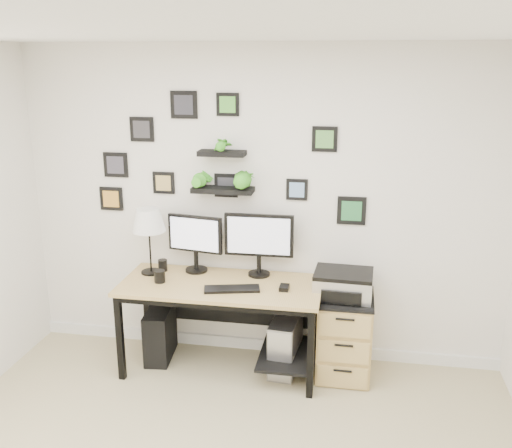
% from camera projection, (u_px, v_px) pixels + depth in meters
% --- Properties ---
extents(room, '(4.00, 4.00, 4.00)m').
position_uv_depth(room, '(261.00, 344.00, 5.02)').
color(room, '#C0B489').
rests_on(room, ground).
extents(desk, '(1.60, 0.70, 0.75)m').
position_uv_depth(desk, '(226.00, 297.00, 4.59)').
color(desk, tan).
rests_on(desk, ground).
extents(monitor_left, '(0.47, 0.21, 0.48)m').
position_uv_depth(monitor_left, '(195.00, 239.00, 4.71)').
color(monitor_left, black).
rests_on(monitor_left, desk).
extents(monitor_right, '(0.56, 0.18, 0.52)m').
position_uv_depth(monitor_right, '(259.00, 240.00, 4.62)').
color(monitor_right, black).
rests_on(monitor_right, desk).
extents(keyboard, '(0.45, 0.23, 0.02)m').
position_uv_depth(keyboard, '(232.00, 289.00, 4.40)').
color(keyboard, black).
rests_on(keyboard, desk).
extents(mouse, '(0.07, 0.11, 0.03)m').
position_uv_depth(mouse, '(284.00, 288.00, 4.41)').
color(mouse, black).
rests_on(mouse, desk).
extents(table_lamp, '(0.27, 0.27, 0.55)m').
position_uv_depth(table_lamp, '(149.00, 222.00, 4.63)').
color(table_lamp, black).
rests_on(table_lamp, desk).
extents(mug, '(0.09, 0.09, 0.10)m').
position_uv_depth(mug, '(160.00, 276.00, 4.55)').
color(mug, black).
rests_on(mug, desk).
extents(pen_cup, '(0.08, 0.08, 0.10)m').
position_uv_depth(pen_cup, '(163.00, 265.00, 4.79)').
color(pen_cup, black).
rests_on(pen_cup, desk).
extents(pc_tower_black, '(0.24, 0.46, 0.44)m').
position_uv_depth(pc_tower_black, '(160.00, 333.00, 4.86)').
color(pc_tower_black, black).
rests_on(pc_tower_black, ground).
extents(pc_tower_grey, '(0.24, 0.48, 0.45)m').
position_uv_depth(pc_tower_grey, '(285.00, 344.00, 4.65)').
color(pc_tower_grey, gray).
rests_on(pc_tower_grey, ground).
extents(file_cabinet, '(0.43, 0.53, 0.67)m').
position_uv_depth(file_cabinet, '(344.00, 335.00, 4.57)').
color(file_cabinet, tan).
rests_on(file_cabinet, ground).
extents(printer, '(0.46, 0.38, 0.20)m').
position_uv_depth(printer, '(343.00, 284.00, 4.46)').
color(printer, silver).
rests_on(printer, file_cabinet).
extents(wall_decor, '(2.25, 0.18, 1.04)m').
position_uv_depth(wall_decor, '(221.00, 165.00, 4.57)').
color(wall_decor, black).
rests_on(wall_decor, ground).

